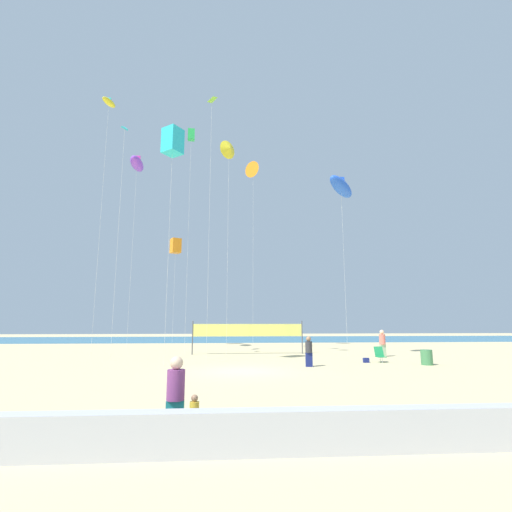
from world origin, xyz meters
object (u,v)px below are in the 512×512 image
(kite_blue_inflatable, at_px, (341,187))
(kite_orange_delta, at_px, (253,170))
(kite_lime_diamond, at_px, (211,103))
(kite_cyan_diamond, at_px, (125,135))
(kite_cyan_box, at_px, (173,141))
(folding_beach_chair, at_px, (380,354))
(toddler_figure, at_px, (194,415))
(kite_violet_inflatable, at_px, (137,164))
(trash_barrel, at_px, (427,357))
(kite_green_box, at_px, (191,136))
(beachgoer_charcoal_shirt, at_px, (309,350))
(kite_yellow_inflatable, at_px, (109,103))
(beachgoer_coral_shirt, at_px, (382,342))
(beach_handbag, at_px, (366,360))
(kite_yellow_delta, at_px, (229,149))
(mother_figure, at_px, (176,394))
(volleyball_net, at_px, (248,331))
(kite_orange_box, at_px, (176,246))

(kite_blue_inflatable, xyz_separation_m, kite_orange_delta, (-5.83, 9.29, 4.96))
(kite_lime_diamond, bearing_deg, kite_cyan_diamond, 179.90)
(kite_cyan_box, bearing_deg, folding_beach_chair, 4.64)
(toddler_figure, relative_size, kite_violet_inflatable, 0.05)
(trash_barrel, xyz_separation_m, kite_cyan_box, (-14.29, 0.57, 12.42))
(kite_cyan_box, height_order, kite_green_box, kite_green_box)
(beachgoer_charcoal_shirt, height_order, kite_cyan_box, kite_cyan_box)
(trash_barrel, height_order, kite_yellow_inflatable, kite_yellow_inflatable)
(kite_orange_delta, xyz_separation_m, kite_violet_inflatable, (-10.59, -2.60, -0.83))
(kite_lime_diamond, distance_m, kite_cyan_diamond, 6.37)
(kite_cyan_diamond, bearing_deg, trash_barrel, -12.51)
(beachgoer_coral_shirt, height_order, folding_beach_chair, beachgoer_coral_shirt)
(beach_handbag, bearing_deg, kite_yellow_delta, 146.36)
(folding_beach_chair, distance_m, kite_cyan_box, 17.46)
(kite_blue_inflatable, height_order, kite_orange_delta, kite_orange_delta)
(toddler_figure, xyz_separation_m, beach_handbag, (8.75, 13.91, -0.31))
(kite_orange_delta, xyz_separation_m, kite_cyan_diamond, (-9.52, -10.69, -2.22))
(kite_blue_inflatable, xyz_separation_m, kite_yellow_delta, (-8.26, 1.40, 3.30))
(trash_barrel, relative_size, kite_lime_diamond, 0.05)
(beachgoer_charcoal_shirt, xyz_separation_m, kite_cyan_box, (-7.67, 0.89, 11.99))
(mother_figure, relative_size, volleyball_net, 0.20)
(kite_cyan_diamond, bearing_deg, beachgoer_coral_shirt, 3.86)
(beachgoer_charcoal_shirt, xyz_separation_m, folding_beach_chair, (4.62, 1.89, -0.37))
(beachgoer_charcoal_shirt, bearing_deg, mother_figure, -9.96)
(kite_yellow_delta, bearing_deg, kite_cyan_box, -118.13)
(kite_blue_inflatable, relative_size, kite_lime_diamond, 0.72)
(beachgoer_charcoal_shirt, height_order, kite_green_box, kite_green_box)
(beachgoer_coral_shirt, distance_m, kite_cyan_diamond, 22.58)
(trash_barrel, relative_size, kite_blue_inflatable, 0.06)
(volleyball_net, relative_size, kite_cyan_diamond, 0.53)
(kite_orange_box, relative_size, kite_yellow_delta, 0.66)
(toddler_figure, height_order, kite_cyan_diamond, kite_cyan_diamond)
(mother_figure, distance_m, beachgoer_charcoal_shirt, 13.29)
(kite_orange_box, relative_size, kite_cyan_diamond, 0.69)
(folding_beach_chair, relative_size, kite_cyan_box, 0.07)
(kite_lime_diamond, bearing_deg, kite_blue_inflatable, 8.41)
(toddler_figure, height_order, kite_yellow_inflatable, kite_yellow_inflatable)
(mother_figure, height_order, kite_yellow_inflatable, kite_yellow_inflatable)
(trash_barrel, relative_size, kite_orange_delta, 0.05)
(mother_figure, relative_size, beach_handbag, 4.75)
(kite_orange_box, xyz_separation_m, kite_cyan_box, (1.94, -17.31, 2.85))
(kite_violet_inflatable, bearing_deg, mother_figure, -73.88)
(kite_lime_diamond, distance_m, kite_yellow_inflatable, 7.75)
(trash_barrel, distance_m, beach_handbag, 3.24)
(kite_violet_inflatable, bearing_deg, kite_blue_inflatable, -22.15)
(kite_cyan_box, bearing_deg, toddler_figure, -78.51)
(beachgoer_charcoal_shirt, bearing_deg, trash_barrel, 106.82)
(kite_blue_inflatable, bearing_deg, kite_green_box, 159.99)
(trash_barrel, bearing_deg, kite_orange_box, 132.24)
(trash_barrel, xyz_separation_m, kite_violet_inflatable, (-19.13, 12.09, 15.85))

